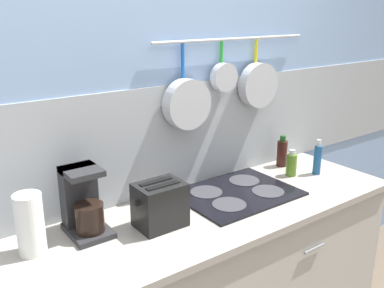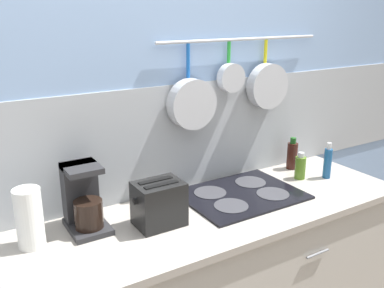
% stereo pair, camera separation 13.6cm
% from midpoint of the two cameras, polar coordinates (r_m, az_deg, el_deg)
% --- Properties ---
extents(wall_back, '(7.20, 0.16, 2.60)m').
position_cam_midpoint_polar(wall_back, '(2.06, -9.69, 2.50)').
color(wall_back, '#84A3CC').
rests_on(wall_back, ground_plane).
extents(countertop, '(2.43, 0.62, 0.03)m').
position_cam_midpoint_polar(countertop, '(1.92, -4.41, -11.01)').
color(countertop, '#A59E93').
rests_on(countertop, cabinet_base).
extents(paper_towel_roll, '(0.11, 0.11, 0.24)m').
position_cam_midpoint_polar(paper_towel_roll, '(1.78, -22.90, -9.86)').
color(paper_towel_roll, white).
rests_on(paper_towel_roll, countertop).
extents(coffee_maker, '(0.16, 0.22, 0.28)m').
position_cam_midpoint_polar(coffee_maker, '(1.87, -16.33, -7.80)').
color(coffee_maker, '#262628').
rests_on(coffee_maker, countertop).
extents(toaster, '(0.22, 0.16, 0.20)m').
position_cam_midpoint_polar(toaster, '(1.86, -6.42, -8.09)').
color(toaster, black).
rests_on(toaster, countertop).
extents(cooktop, '(0.58, 0.44, 0.01)m').
position_cam_midpoint_polar(cooktop, '(2.19, 4.26, -6.53)').
color(cooktop, black).
rests_on(cooktop, countertop).
extents(bottle_vinegar, '(0.06, 0.06, 0.15)m').
position_cam_midpoint_polar(bottle_vinegar, '(2.45, 11.58, -2.67)').
color(bottle_vinegar, '#4C721E').
rests_on(bottle_vinegar, countertop).
extents(bottle_dish_soap, '(0.06, 0.06, 0.19)m').
position_cam_midpoint_polar(bottle_dish_soap, '(2.58, 10.43, -1.16)').
color(bottle_dish_soap, '#33140F').
rests_on(bottle_dish_soap, countertop).
extents(bottle_olive_oil, '(0.04, 0.04, 0.20)m').
position_cam_midpoint_polar(bottle_olive_oil, '(2.50, 14.90, -1.96)').
color(bottle_olive_oil, navy).
rests_on(bottle_olive_oil, countertop).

